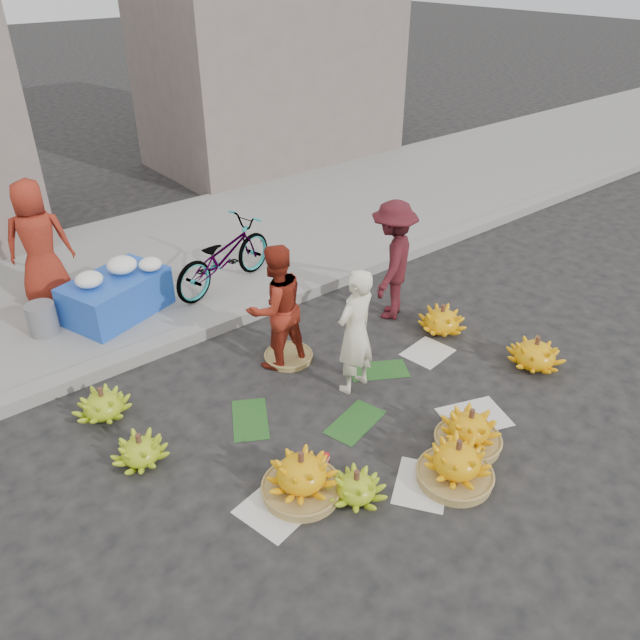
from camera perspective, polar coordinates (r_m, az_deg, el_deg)
ground at (r=6.53m, az=2.72°, el=-8.09°), size 80.00×80.00×0.00m
curb at (r=7.96m, az=-7.75°, el=0.22°), size 40.00×0.25×0.15m
sidewalk at (r=9.64m, az=-14.43°, el=5.14°), size 40.00×4.00×0.12m
building_right at (r=14.01m, az=-4.59°, el=24.38°), size 5.00×3.00×5.00m
newspaper_scatter at (r=6.11m, az=7.77°, el=-11.70°), size 3.20×1.80×0.00m
banana_leaves at (r=6.60m, az=0.91°, el=-7.56°), size 2.00×1.00×0.00m
banana_bunch_0 at (r=5.53m, az=-1.71°, el=-14.07°), size 0.81×0.81×0.47m
banana_bunch_1 at (r=5.55m, az=3.33°, el=-14.97°), size 0.48×0.48×0.31m
banana_bunch_2 at (r=5.77m, az=12.37°, el=-12.68°), size 0.78×0.78×0.46m
banana_bunch_3 at (r=6.15m, az=13.50°, el=-9.80°), size 0.71×0.71×0.43m
banana_bunch_4 at (r=7.44m, az=19.07°, el=-2.91°), size 0.75×0.75×0.39m
banana_bunch_5 at (r=7.82m, az=11.08°, el=0.03°), size 0.64×0.64×0.37m
banana_bunch_6 at (r=6.09m, az=-16.09°, el=-11.35°), size 0.61×0.61×0.32m
banana_bunch_7 at (r=6.71m, az=-19.21°, el=-7.26°), size 0.57×0.57×0.35m
basket_spare at (r=7.23m, az=-2.89°, el=-3.39°), size 0.58×0.58×0.06m
incense_stack at (r=5.87m, az=0.26°, el=-12.93°), size 0.20×0.15×0.08m
vendor_cream at (r=6.43m, az=3.24°, el=-1.08°), size 0.56×0.42×1.41m
vendor_red at (r=6.81m, az=-4.06°, el=1.16°), size 0.73×0.58×1.46m
man_striped at (r=7.80m, az=6.65°, el=5.42°), size 1.14×1.02×1.54m
flower_table at (r=8.15m, az=-18.09°, el=2.34°), size 1.40×1.11×0.71m
grey_bucket at (r=8.10m, az=-24.05°, el=0.09°), size 0.34×0.34×0.38m
flower_vendor at (r=8.64m, az=-24.37°, el=6.52°), size 0.92×0.78×1.61m
bicycle at (r=8.45m, az=-8.83°, el=5.81°), size 0.98×1.79×0.89m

